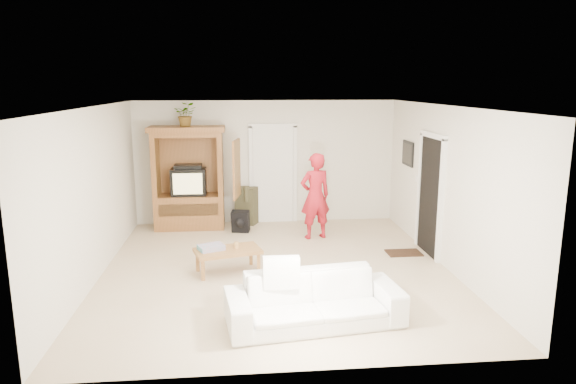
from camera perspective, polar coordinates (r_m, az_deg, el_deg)
name	(u,v)px	position (r m, az deg, el deg)	size (l,w,h in m)	color
floor	(277,270)	(8.35, -1.29, -8.63)	(6.00, 6.00, 0.00)	tan
ceiling	(276,106)	(7.83, -1.38, 9.49)	(6.00, 6.00, 0.00)	white
wall_back	(266,162)	(10.94, -2.48, 3.32)	(5.50, 5.50, 0.00)	silver
wall_front	(298,252)	(5.10, 1.15, -6.71)	(5.50, 5.50, 0.00)	silver
wall_left	(94,194)	(8.26, -20.71, -0.24)	(6.00, 6.00, 0.00)	silver
wall_right	(446,187)	(8.63, 17.20, 0.49)	(6.00, 6.00, 0.00)	silver
armoire	(190,185)	(10.70, -10.82, 0.81)	(1.82, 1.14, 2.10)	brown
door_back	(273,175)	(10.96, -1.67, 1.87)	(0.85, 0.05, 2.04)	white
doorway_right	(430,197)	(9.22, 15.54, -0.49)	(0.05, 0.90, 2.04)	black
framed_picture	(408,153)	(10.33, 13.19, 4.20)	(0.03, 0.60, 0.48)	black
doormat	(404,253)	(9.34, 12.74, -6.61)	(0.60, 0.40, 0.02)	#382316
plant	(186,114)	(10.50, -11.27, 8.45)	(0.43, 0.37, 0.48)	#4C7238
man	(315,196)	(9.82, 3.04, -0.45)	(0.61, 0.40, 1.66)	#AC1722
sofa	(314,300)	(6.48, 2.94, -11.89)	(2.16, 0.84, 0.63)	white
coffee_table	(228,252)	(8.20, -6.71, -6.67)	(1.12, 0.80, 0.38)	#A37038
towel	(211,247)	(8.18, -8.54, -6.10)	(0.38, 0.28, 0.08)	#D14563
candle	(236,245)	(8.21, -5.75, -5.89)	(0.08, 0.08, 0.10)	tan
backpack_black	(241,222)	(10.37, -5.30, -3.33)	(0.35, 0.20, 0.43)	black
backpack_olive	(247,206)	(10.95, -4.63, -1.51)	(0.42, 0.31, 0.80)	#47442B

